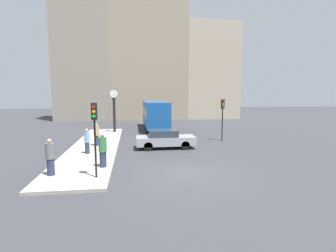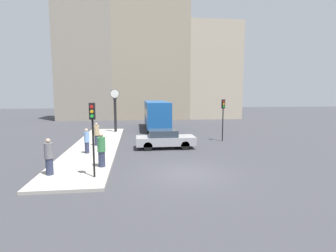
{
  "view_description": "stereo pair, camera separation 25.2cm",
  "coord_description": "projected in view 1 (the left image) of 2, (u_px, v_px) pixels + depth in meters",
  "views": [
    {
      "loc": [
        -2.79,
        -12.67,
        4.08
      ],
      "look_at": [
        -0.09,
        6.92,
        1.58
      ],
      "focal_mm": 28.0,
      "sensor_mm": 36.0,
      "label": 1
    },
    {
      "loc": [
        -2.54,
        -12.71,
        4.08
      ],
      "look_at": [
        -0.09,
        6.92,
        1.58
      ],
      "focal_mm": 28.0,
      "sensor_mm": 36.0,
      "label": 2
    }
  ],
  "objects": [
    {
      "name": "sedan_car",
      "position": [
        165.0,
        139.0,
        19.4
      ],
      "size": [
        4.33,
        1.73,
        1.38
      ],
      "color": "#9E9EA3",
      "rests_on": "ground_plane"
    },
    {
      "name": "building_row",
      "position": [
        147.0,
        65.0,
        40.88
      ],
      "size": [
        28.25,
        5.0,
        17.54
      ],
      "color": "gray",
      "rests_on": "ground_plane"
    },
    {
      "name": "street_clock",
      "position": [
        114.0,
        110.0,
        26.45
      ],
      "size": [
        0.9,
        0.34,
        4.3
      ],
      "color": "black",
      "rests_on": "sidewalk_corner"
    },
    {
      "name": "traffic_light_near",
      "position": [
        95.0,
        124.0,
        11.97
      ],
      "size": [
        0.26,
        0.24,
        3.48
      ],
      "color": "black",
      "rests_on": "sidewalk_corner"
    },
    {
      "name": "pedestrian_green_hoodie",
      "position": [
        103.0,
        150.0,
        13.9
      ],
      "size": [
        0.42,
        0.42,
        1.85
      ],
      "color": "#2D334C",
      "rests_on": "sidewalk_corner"
    },
    {
      "name": "ground_plane",
      "position": [
        188.0,
        174.0,
        13.34
      ],
      "size": [
        120.0,
        120.0,
        0.0
      ],
      "primitive_type": "plane",
      "color": "#38383D"
    },
    {
      "name": "pedestrian_tan_coat",
      "position": [
        97.0,
        135.0,
        19.58
      ],
      "size": [
        0.41,
        0.41,
        1.71
      ],
      "color": "#2D334C",
      "rests_on": "sidewalk_corner"
    },
    {
      "name": "traffic_light_far",
      "position": [
        223.0,
        111.0,
        22.19
      ],
      "size": [
        0.26,
        0.24,
        3.54
      ],
      "color": "black",
      "rests_on": "ground_plane"
    },
    {
      "name": "bus_distant",
      "position": [
        155.0,
        114.0,
        29.64
      ],
      "size": [
        2.46,
        8.27,
        3.12
      ],
      "color": "#195199",
      "rests_on": "ground_plane"
    },
    {
      "name": "sidewalk_corner",
      "position": [
        95.0,
        147.0,
        19.66
      ],
      "size": [
        3.4,
        18.4,
        0.15
      ],
      "primitive_type": "cube",
      "color": "#A39E93",
      "rests_on": "ground_plane"
    },
    {
      "name": "pedestrian_grey_jacket",
      "position": [
        50.0,
        157.0,
        12.49
      ],
      "size": [
        0.41,
        0.41,
        1.78
      ],
      "color": "#2D334C",
      "rests_on": "sidewalk_corner"
    },
    {
      "name": "pedestrian_blue_stripe",
      "position": [
        87.0,
        141.0,
        17.03
      ],
      "size": [
        0.33,
        0.33,
        1.63
      ],
      "color": "#2D334C",
      "rests_on": "sidewalk_corner"
    }
  ]
}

